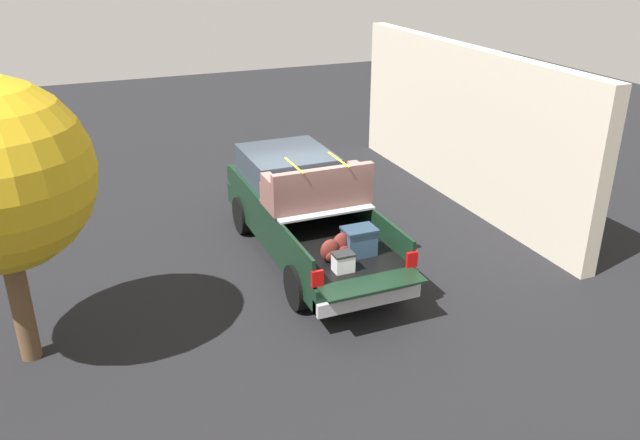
{
  "coord_description": "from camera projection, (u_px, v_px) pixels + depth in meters",
  "views": [
    {
      "loc": [
        -11.19,
        4.38,
        6.16
      ],
      "look_at": [
        -0.6,
        0.0,
        1.1
      ],
      "focal_mm": 36.39,
      "sensor_mm": 36.0,
      "label": 1
    }
  ],
  "objects": [
    {
      "name": "ground_plane",
      "position": [
        309.0,
        258.0,
        13.48
      ],
      "size": [
        40.0,
        40.0,
        0.0
      ],
      "primitive_type": "plane",
      "color": "black"
    },
    {
      "name": "pickup_truck",
      "position": [
        302.0,
        207.0,
        13.4
      ],
      "size": [
        6.05,
        2.06,
        2.23
      ],
      "color": "black",
      "rests_on": "ground_plane"
    },
    {
      "name": "building_facade",
      "position": [
        462.0,
        125.0,
        15.82
      ],
      "size": [
        9.26,
        0.36,
        3.8
      ],
      "primitive_type": "cube",
      "color": "beige",
      "rests_on": "ground_plane"
    }
  ]
}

